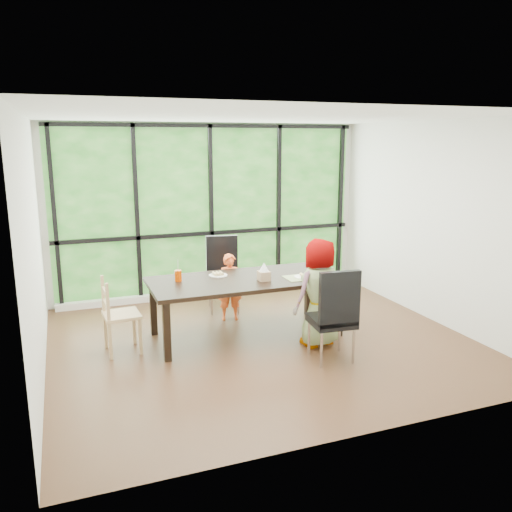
# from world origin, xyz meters

# --- Properties ---
(ground) EXTENTS (5.00, 5.00, 0.00)m
(ground) POSITION_xyz_m (0.00, 0.00, 0.00)
(ground) COLOR black
(ground) RESTS_ON ground
(back_wall) EXTENTS (5.00, 0.00, 5.00)m
(back_wall) POSITION_xyz_m (0.00, 2.25, 1.35)
(back_wall) COLOR silver
(back_wall) RESTS_ON ground
(foliage_backdrop) EXTENTS (4.80, 0.02, 2.65)m
(foliage_backdrop) POSITION_xyz_m (0.00, 2.23, 1.35)
(foliage_backdrop) COLOR #164C14
(foliage_backdrop) RESTS_ON back_wall
(window_mullions) EXTENTS (4.80, 0.06, 2.65)m
(window_mullions) POSITION_xyz_m (0.00, 2.19, 1.35)
(window_mullions) COLOR black
(window_mullions) RESTS_ON back_wall
(window_sill) EXTENTS (4.80, 0.12, 0.10)m
(window_sill) POSITION_xyz_m (0.00, 2.15, 0.05)
(window_sill) COLOR silver
(window_sill) RESTS_ON ground
(dining_table) EXTENTS (2.40, 1.09, 0.75)m
(dining_table) POSITION_xyz_m (-0.11, 0.27, 0.38)
(dining_table) COLOR black
(dining_table) RESTS_ON ground
(chair_window_leather) EXTENTS (0.54, 0.54, 1.08)m
(chair_window_leather) POSITION_xyz_m (-0.09, 1.31, 0.54)
(chair_window_leather) COLOR black
(chair_window_leather) RESTS_ON ground
(chair_interior_leather) EXTENTS (0.50, 0.50, 1.08)m
(chair_interior_leather) POSITION_xyz_m (0.54, -0.77, 0.54)
(chair_interior_leather) COLOR black
(chair_interior_leather) RESTS_ON ground
(chair_end_beech) EXTENTS (0.43, 0.44, 0.90)m
(chair_end_beech) POSITION_xyz_m (-1.64, 0.29, 0.45)
(chair_end_beech) COLOR tan
(chair_end_beech) RESTS_ON ground
(child_toddler) EXTENTS (0.38, 0.29, 0.93)m
(child_toddler) POSITION_xyz_m (-0.11, 0.92, 0.46)
(child_toddler) COLOR orange
(child_toddler) RESTS_ON ground
(child_older) EXTENTS (0.71, 0.53, 1.31)m
(child_older) POSITION_xyz_m (0.60, -0.33, 0.66)
(child_older) COLOR gray
(child_older) RESTS_ON ground
(placemat) EXTENTS (0.42, 0.31, 0.01)m
(placemat) POSITION_xyz_m (0.56, 0.06, 0.75)
(placemat) COLOR tan
(placemat) RESTS_ON dining_table
(plate_far) EXTENTS (0.24, 0.24, 0.01)m
(plate_far) POSITION_xyz_m (-0.40, 0.51, 0.76)
(plate_far) COLOR white
(plate_far) RESTS_ON dining_table
(plate_near) EXTENTS (0.21, 0.21, 0.01)m
(plate_near) POSITION_xyz_m (0.58, 0.07, 0.76)
(plate_near) COLOR white
(plate_near) RESTS_ON dining_table
(orange_cup) EXTENTS (0.09, 0.09, 0.14)m
(orange_cup) POSITION_xyz_m (-0.93, 0.45, 0.82)
(orange_cup) COLOR #D74100
(orange_cup) RESTS_ON dining_table
(green_cup) EXTENTS (0.08, 0.08, 0.13)m
(green_cup) POSITION_xyz_m (0.84, -0.06, 0.81)
(green_cup) COLOR green
(green_cup) RESTS_ON dining_table
(white_mug) EXTENTS (0.09, 0.09, 0.09)m
(white_mug) POSITION_xyz_m (0.97, 0.35, 0.80)
(white_mug) COLOR white
(white_mug) RESTS_ON dining_table
(tissue_box) EXTENTS (0.14, 0.14, 0.12)m
(tissue_box) POSITION_xyz_m (0.07, 0.10, 0.81)
(tissue_box) COLOR tan
(tissue_box) RESTS_ON dining_table
(crepe_rolls_far) EXTENTS (0.15, 0.12, 0.04)m
(crepe_rolls_far) POSITION_xyz_m (-0.40, 0.51, 0.78)
(crepe_rolls_far) COLOR tan
(crepe_rolls_far) RESTS_ON plate_far
(crepe_rolls_near) EXTENTS (0.05, 0.12, 0.04)m
(crepe_rolls_near) POSITION_xyz_m (0.58, 0.07, 0.78)
(crepe_rolls_near) COLOR tan
(crepe_rolls_near) RESTS_ON plate_near
(straw_white) EXTENTS (0.01, 0.04, 0.20)m
(straw_white) POSITION_xyz_m (-0.93, 0.45, 0.93)
(straw_white) COLOR white
(straw_white) RESTS_ON orange_cup
(straw_pink) EXTENTS (0.01, 0.04, 0.20)m
(straw_pink) POSITION_xyz_m (0.84, -0.06, 0.92)
(straw_pink) COLOR pink
(straw_pink) RESTS_ON green_cup
(tissue) EXTENTS (0.12, 0.12, 0.11)m
(tissue) POSITION_xyz_m (0.07, 0.10, 0.92)
(tissue) COLOR white
(tissue) RESTS_ON tissue_box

